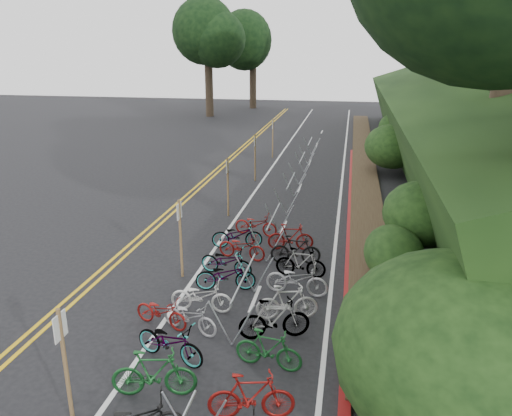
# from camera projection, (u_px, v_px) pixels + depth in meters

# --- Properties ---
(ground) EXTENTS (120.00, 120.00, 0.00)m
(ground) POSITION_uv_depth(u_px,v_px,m) (83.00, 371.00, 11.01)
(ground) COLOR black
(ground) RESTS_ON ground
(road_markings) EXTENTS (7.47, 80.00, 0.01)m
(road_markings) POSITION_uv_depth(u_px,v_px,m) (224.00, 223.00, 20.33)
(road_markings) COLOR gold
(road_markings) RESTS_ON ground
(red_curb) EXTENTS (0.25, 28.00, 0.10)m
(red_curb) POSITION_uv_depth(u_px,v_px,m) (350.00, 214.00, 21.19)
(red_curb) COLOR maroon
(red_curb) RESTS_ON ground
(embankment) EXTENTS (14.30, 48.14, 9.11)m
(embankment) POSITION_uv_depth(u_px,v_px,m) (497.00, 134.00, 25.71)
(embankment) COLOR black
(embankment) RESTS_ON ground
(bike_racks_rest) EXTENTS (1.14, 23.00, 1.17)m
(bike_racks_rest) POSITION_uv_depth(u_px,v_px,m) (291.00, 187.00, 22.36)
(bike_racks_rest) COLOR #9A9EA6
(bike_racks_rest) RESTS_ON ground
(signpost_near) EXTENTS (0.08, 0.40, 2.43)m
(signpost_near) POSITION_uv_depth(u_px,v_px,m) (65.00, 359.00, 9.09)
(signpost_near) COLOR brown
(signpost_near) RESTS_ON ground
(signposts_rest) EXTENTS (0.08, 18.40, 2.50)m
(signposts_rest) POSITION_uv_depth(u_px,v_px,m) (243.00, 167.00, 23.55)
(signposts_rest) COLOR brown
(signposts_rest) RESTS_ON ground
(bike_front) EXTENTS (0.95, 1.64, 0.81)m
(bike_front) POSITION_uv_depth(u_px,v_px,m) (161.00, 312.00, 12.69)
(bike_front) COLOR maroon
(bike_front) RESTS_ON ground
(bike_valet) EXTENTS (3.46, 13.88, 1.06)m
(bike_valet) POSITION_uv_depth(u_px,v_px,m) (236.00, 303.00, 13.00)
(bike_valet) COLOR slate
(bike_valet) RESTS_ON ground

